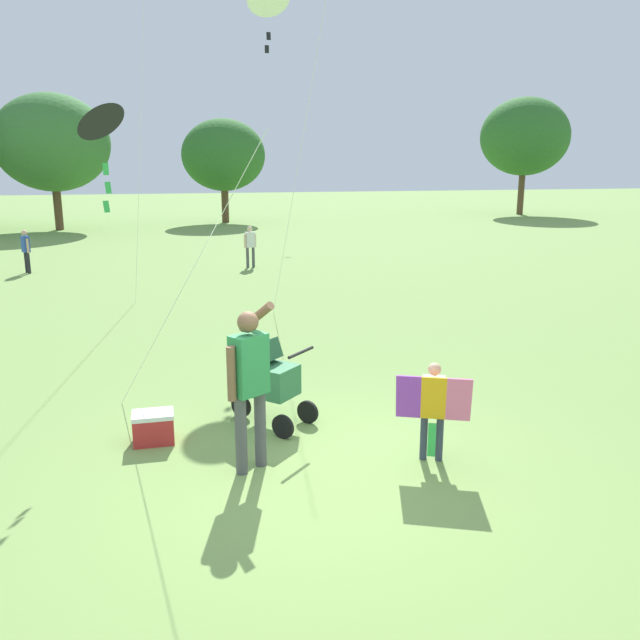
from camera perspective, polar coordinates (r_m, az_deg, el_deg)
The scene contains 10 objects.
ground_plane at distance 6.79m, azimuth -0.69°, elevation -13.04°, with size 120.00×120.00×0.00m, color #75994C.
treeline_distant at distance 34.15m, azimuth -21.70°, elevation 14.05°, with size 45.53×8.18×6.60m.
child_with_butterfly_kite at distance 6.84m, azimuth 9.83°, elevation -7.12°, with size 0.75×0.50×1.06m.
person_adult_flyer at distance 6.50m, azimuth -6.22°, elevation -4.88°, with size 0.51×0.65×1.72m.
stroller at distance 7.73m, azimuth -4.66°, elevation -4.81°, with size 0.97×0.98×1.03m.
kite_adult_black at distance 8.38m, azimuth -18.48°, elevation 15.81°, with size 2.02×2.49×3.73m.
kite_green_novelty at distance 13.55m, azimuth -4.51°, elevation 25.95°, with size 1.05×2.43×6.27m.
person_sitting_far at distance 20.01m, azimuth -24.25°, elevation 5.75°, with size 0.27×0.35×1.20m.
person_couple_left at distance 19.38m, azimuth -6.11°, elevation 6.67°, with size 0.37×0.23×1.21m.
cooler_box at distance 7.59m, azimuth -14.31°, elevation -9.05°, with size 0.45×0.33×0.35m.
Camera 1 is at (-1.34, -5.91, 3.05)m, focal length 36.73 mm.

